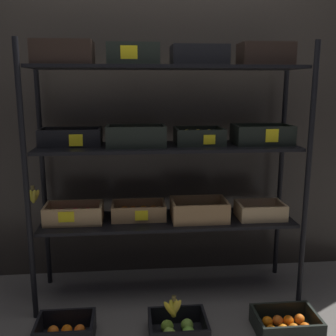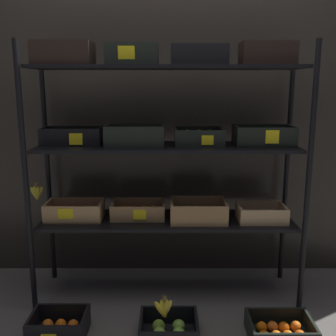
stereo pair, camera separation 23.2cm
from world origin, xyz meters
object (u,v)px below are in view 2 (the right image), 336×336
at_px(crate_ground_apple_green, 170,330).
at_px(banana_bunch_loose, 165,308).
at_px(crate_ground_tangerine, 60,327).
at_px(display_rack, 165,143).
at_px(crate_ground_center_tangerine, 281,331).

xyz_separation_m(crate_ground_apple_green, banana_bunch_loose, (-0.02, 0.00, 0.13)).
distance_m(crate_ground_tangerine, crate_ground_apple_green, 0.62).
bearing_deg(crate_ground_apple_green, display_rack, 93.62).
distance_m(crate_ground_apple_green, crate_ground_center_tangerine, 0.62).
distance_m(display_rack, banana_bunch_loose, 0.97).
relative_size(crate_ground_tangerine, crate_ground_apple_green, 0.97).
height_order(display_rack, crate_ground_tangerine, display_rack).
xyz_separation_m(display_rack, crate_ground_tangerine, (-0.58, -0.47, -0.97)).
xyz_separation_m(display_rack, crate_ground_center_tangerine, (0.65, -0.50, -0.98)).
xyz_separation_m(crate_ground_tangerine, crate_ground_center_tangerine, (1.23, -0.03, -0.01)).
height_order(crate_ground_tangerine, banana_bunch_loose, banana_bunch_loose).
bearing_deg(crate_ground_center_tangerine, banana_bunch_loose, 179.51).
xyz_separation_m(display_rack, banana_bunch_loose, (0.01, -0.49, -0.84)).
distance_m(display_rack, crate_ground_tangerine, 1.23).
bearing_deg(crate_ground_tangerine, crate_ground_apple_green, -2.24).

